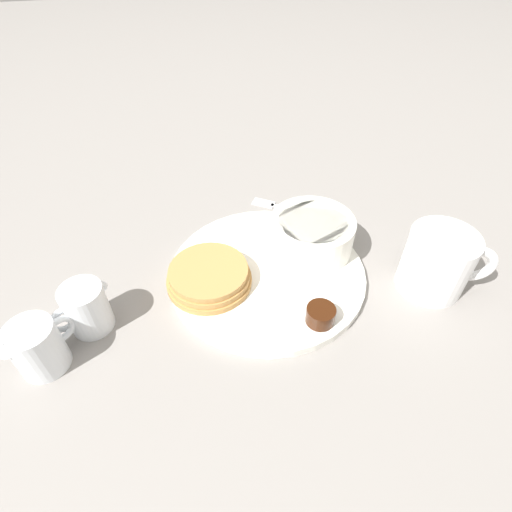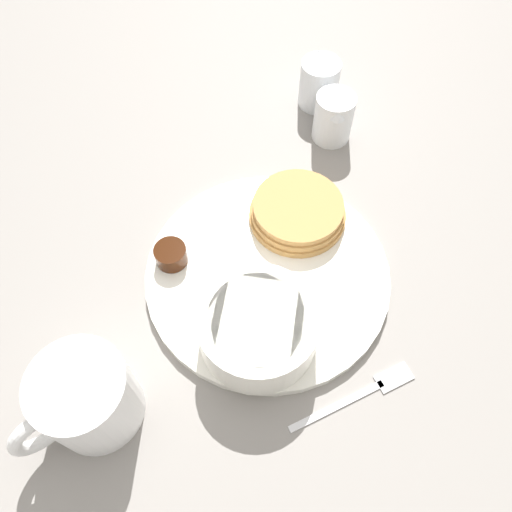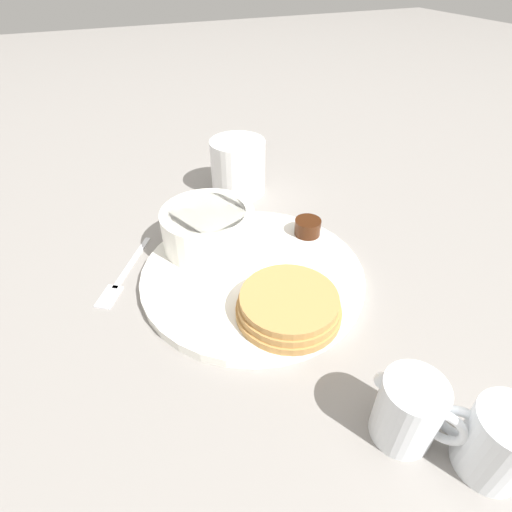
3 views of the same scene
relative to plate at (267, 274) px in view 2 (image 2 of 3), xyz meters
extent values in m
plane|color=gray|center=(0.00, 0.00, -0.01)|extent=(4.00, 4.00, 0.00)
cylinder|color=white|center=(0.00, 0.00, 0.00)|extent=(0.28, 0.28, 0.01)
cylinder|color=#B78447|center=(0.08, 0.01, 0.01)|extent=(0.12, 0.12, 0.01)
cylinder|color=#B78447|center=(0.08, 0.01, 0.02)|extent=(0.11, 0.11, 0.01)
cylinder|color=#B78447|center=(0.08, 0.01, 0.03)|extent=(0.11, 0.11, 0.01)
cylinder|color=white|center=(-0.07, -0.03, 0.03)|extent=(0.12, 0.12, 0.05)
cylinder|color=white|center=(-0.07, -0.03, 0.05)|extent=(0.10, 0.10, 0.01)
cylinder|color=#38190A|center=(-0.04, 0.10, 0.02)|extent=(0.04, 0.04, 0.02)
cylinder|color=white|center=(-0.10, -0.03, 0.02)|extent=(0.05, 0.05, 0.02)
sphere|color=white|center=(-0.10, -0.03, 0.04)|extent=(0.03, 0.03, 0.03)
cylinder|color=white|center=(-0.22, 0.07, 0.04)|extent=(0.09, 0.09, 0.09)
torus|color=white|center=(-0.26, 0.08, 0.04)|extent=(0.06, 0.03, 0.06)
cylinder|color=white|center=(0.24, 0.04, 0.03)|extent=(0.05, 0.05, 0.07)
torus|color=white|center=(0.26, 0.05, 0.03)|extent=(0.04, 0.03, 0.04)
cone|color=white|center=(0.22, 0.03, 0.06)|extent=(0.02, 0.02, 0.01)
cylinder|color=white|center=(0.29, 0.09, 0.03)|extent=(0.05, 0.05, 0.07)
torus|color=white|center=(0.26, 0.07, 0.03)|extent=(0.03, 0.03, 0.04)
cone|color=white|center=(0.31, 0.10, 0.06)|extent=(0.02, 0.02, 0.01)
cube|color=silver|center=(-0.09, -0.14, 0.00)|extent=(0.09, 0.07, 0.00)
cube|color=silver|center=(-0.04, -0.17, 0.00)|extent=(0.04, 0.04, 0.00)
camera|label=1|loc=(0.10, 0.39, 0.41)|focal=28.00mm
camera|label=2|loc=(-0.24, -0.13, 0.50)|focal=35.00mm
camera|label=3|loc=(0.35, -0.15, 0.33)|focal=28.00mm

